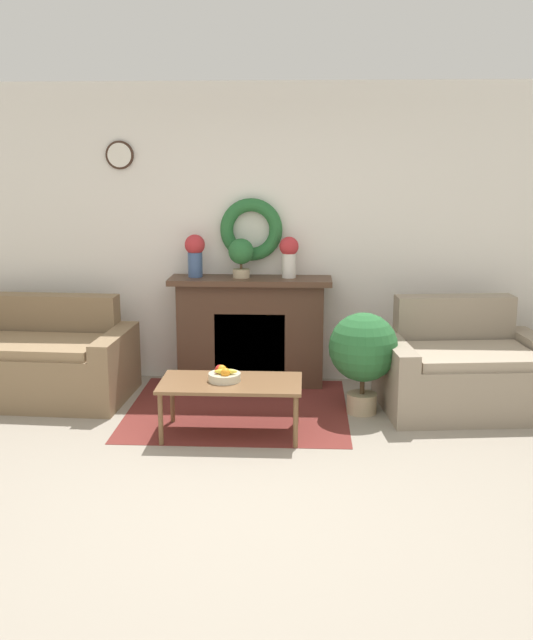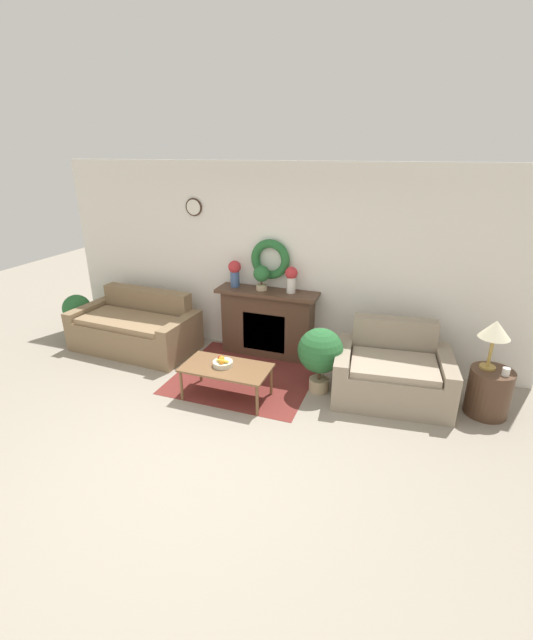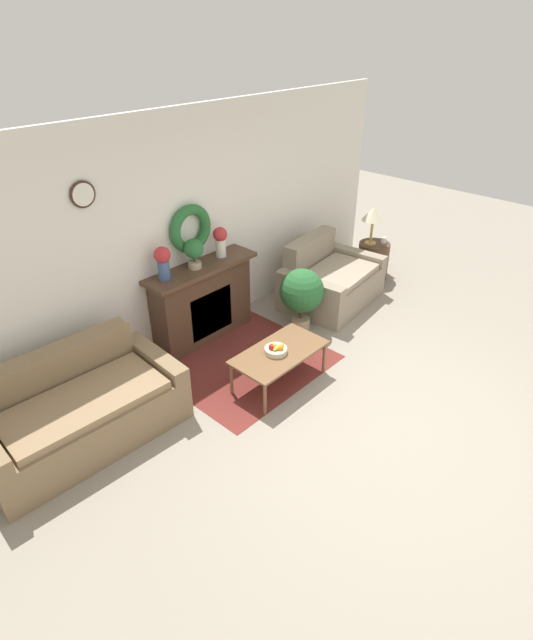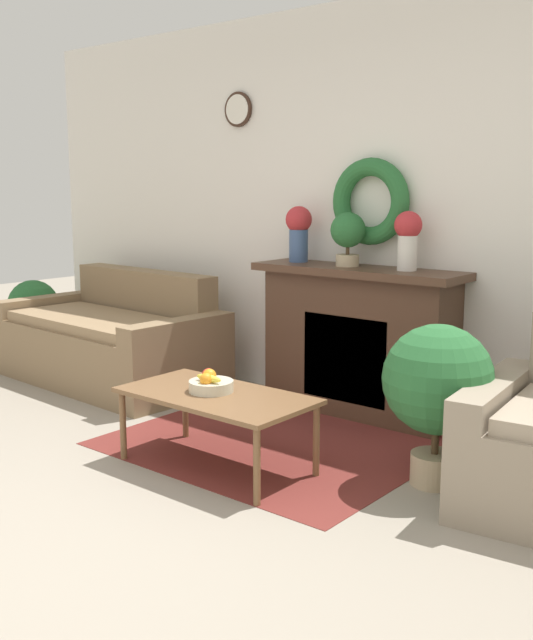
{
  "view_description": "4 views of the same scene",
  "coord_description": "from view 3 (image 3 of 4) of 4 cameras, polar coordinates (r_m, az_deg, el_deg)",
  "views": [
    {
      "loc": [
        0.38,
        -4.17,
        2.06
      ],
      "look_at": [
        0.09,
        1.34,
        0.84
      ],
      "focal_mm": 42.0,
      "sensor_mm": 36.0,
      "label": 1
    },
    {
      "loc": [
        1.83,
        -2.96,
        2.83
      ],
      "look_at": [
        0.17,
        1.63,
        0.88
      ],
      "focal_mm": 24.0,
      "sensor_mm": 36.0,
      "label": 2
    },
    {
      "loc": [
        -3.46,
        -1.73,
        3.47
      ],
      "look_at": [
        -0.18,
        1.31,
        0.74
      ],
      "focal_mm": 28.0,
      "sensor_mm": 36.0,
      "label": 3
    },
    {
      "loc": [
        2.5,
        -1.67,
        1.51
      ],
      "look_at": [
        -0.14,
        1.53,
        0.76
      ],
      "focal_mm": 42.0,
      "sensor_mm": 36.0,
      "label": 4
    }
  ],
  "objects": [
    {
      "name": "ground_plane",
      "position": [
        5.2,
        12.31,
        -11.42
      ],
      "size": [
        16.0,
        16.0,
        0.0
      ],
      "primitive_type": "plane",
      "color": "gray"
    },
    {
      "name": "mug",
      "position": [
        7.78,
        13.26,
        8.88
      ],
      "size": [
        0.08,
        0.08,
        0.09
      ],
      "color": "silver",
      "rests_on": "side_table_by_loveseat"
    },
    {
      "name": "vase_on_mantel_left",
      "position": [
        5.54,
        -11.76,
        6.65
      ],
      "size": [
        0.18,
        0.18,
        0.38
      ],
      "color": "#3D5684",
      "rests_on": "fireplace"
    },
    {
      "name": "couch_left",
      "position": [
        5.06,
        -20.49,
        -9.68
      ],
      "size": [
        1.88,
        1.03,
        0.84
      ],
      "rotation": [
        0.0,
        0.0,
        -0.05
      ],
      "color": "#846B4C",
      "rests_on": "ground_plane"
    },
    {
      "name": "potted_plant_on_mantel",
      "position": [
        5.76,
        -8.32,
        7.82
      ],
      "size": [
        0.23,
        0.23,
        0.35
      ],
      "color": "tan",
      "rests_on": "fireplace"
    },
    {
      "name": "floor_rug",
      "position": [
        5.89,
        -2.73,
        -4.7
      ],
      "size": [
        1.8,
        1.66,
        0.01
      ],
      "color": "maroon",
      "rests_on": "ground_plane"
    },
    {
      "name": "fruit_bowl",
      "position": [
        5.28,
        1.06,
        -3.38
      ],
      "size": [
        0.24,
        0.24,
        0.12
      ],
      "color": "beige",
      "rests_on": "coffee_table"
    },
    {
      "name": "loveseat_right",
      "position": [
        7.04,
        7.22,
        4.46
      ],
      "size": [
        1.46,
        1.13,
        0.88
      ],
      "rotation": [
        0.0,
        0.0,
        0.11
      ],
      "color": "gray",
      "rests_on": "ground_plane"
    },
    {
      "name": "vase_on_mantel_right",
      "position": [
        6.02,
        -5.3,
        9.13
      ],
      "size": [
        0.17,
        0.17,
        0.37
      ],
      "color": "silver",
      "rests_on": "fireplace"
    },
    {
      "name": "table_lamp",
      "position": [
        7.57,
        12.13,
        11.68
      ],
      "size": [
        0.33,
        0.33,
        0.57
      ],
      "color": "#B28E42",
      "rests_on": "side_table_by_loveseat"
    },
    {
      "name": "fireplace",
      "position": [
        6.12,
        -7.31,
        2.08
      ],
      "size": [
        1.45,
        0.41,
        0.99
      ],
      "color": "#4C3323",
      "rests_on": "ground_plane"
    },
    {
      "name": "coffee_table",
      "position": [
        5.35,
        1.49,
        -3.92
      ],
      "size": [
        1.06,
        0.56,
        0.42
      ],
      "color": "brown",
      "rests_on": "ground_plane"
    },
    {
      "name": "side_table_by_loveseat",
      "position": [
        7.86,
        12.07,
        6.69
      ],
      "size": [
        0.47,
        0.47,
        0.55
      ],
      "color": "#4C3323",
      "rests_on": "ground_plane"
    },
    {
      "name": "potted_plant_floor_by_loveseat",
      "position": [
        6.23,
        4.04,
        3.14
      ],
      "size": [
        0.56,
        0.56,
        0.83
      ],
      "color": "tan",
      "rests_on": "ground_plane"
    },
    {
      "name": "wall_back",
      "position": [
        5.97,
        -8.4,
        10.26
      ],
      "size": [
        6.8,
        0.18,
        2.7
      ],
      "color": "white",
      "rests_on": "ground_plane"
    }
  ]
}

